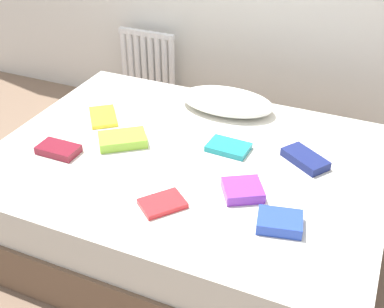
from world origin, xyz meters
name	(u,v)px	position (x,y,z in m)	size (l,w,h in m)	color
ground_plane	(188,229)	(0.00, 0.00, 0.00)	(8.00, 8.00, 0.00)	#7F6651
bed	(188,195)	(0.00, 0.00, 0.25)	(2.00, 1.50, 0.50)	brown
radiator	(148,66)	(-0.87, 1.20, 0.37)	(0.45, 0.04, 0.55)	white
pillow	(227,101)	(0.01, 0.55, 0.55)	(0.56, 0.32, 0.11)	white
textbook_purple	(243,190)	(0.36, -0.19, 0.52)	(0.17, 0.16, 0.05)	purple
textbook_lime	(122,140)	(-0.36, -0.03, 0.52)	(0.25, 0.16, 0.05)	#8CC638
textbook_teal	(228,147)	(0.17, 0.13, 0.52)	(0.21, 0.14, 0.03)	teal
textbook_red	(162,203)	(0.06, -0.41, 0.51)	(0.19, 0.14, 0.02)	red
textbook_yellow	(103,117)	(-0.61, 0.16, 0.51)	(0.24, 0.14, 0.02)	yellow
textbook_navy	(305,159)	(0.56, 0.18, 0.52)	(0.24, 0.12, 0.04)	navy
textbook_maroon	(58,150)	(-0.62, -0.24, 0.52)	(0.21, 0.12, 0.04)	maroon
textbook_blue	(280,222)	(0.57, -0.34, 0.53)	(0.19, 0.14, 0.05)	#2847B7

